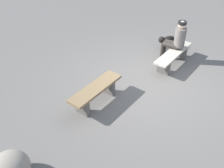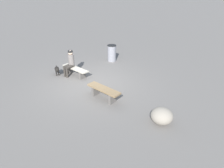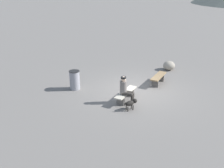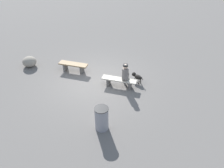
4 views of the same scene
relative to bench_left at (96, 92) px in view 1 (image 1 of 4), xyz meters
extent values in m
cube|color=slate|center=(1.47, -0.27, -0.37)|extent=(210.00, 210.00, 0.06)
cube|color=#605B56|center=(-0.46, -0.11, -0.13)|extent=(0.18, 0.37, 0.40)
cube|color=#605B56|center=(0.46, 0.11, -0.13)|extent=(0.18, 0.37, 0.40)
cube|color=#8C704C|center=(0.00, 0.00, 0.10)|extent=(1.56, 0.73, 0.07)
cube|color=#605B56|center=(2.20, -0.16, -0.15)|extent=(0.18, 0.36, 0.37)
cube|color=#605B56|center=(3.22, 0.08, -0.15)|extent=(0.18, 0.36, 0.37)
cube|color=beige|center=(2.71, -0.04, 0.06)|extent=(1.68, 0.73, 0.05)
cylinder|color=slate|center=(2.98, 0.02, 0.44)|extent=(0.31, 0.31, 0.55)
sphere|color=beige|center=(2.98, 0.02, 0.81)|extent=(0.22, 0.22, 0.22)
cylinder|color=black|center=(2.98, 0.02, 0.87)|extent=(0.24, 0.24, 0.08)
cylinder|color=#38332D|center=(2.98, 0.25, 0.16)|extent=(0.30, 0.46, 0.15)
cylinder|color=#38332D|center=(2.90, 0.46, -0.09)|extent=(0.11, 0.11, 0.50)
cylinder|color=#38332D|center=(2.82, 0.19, 0.16)|extent=(0.30, 0.46, 0.15)
cylinder|color=#38332D|center=(2.74, 0.40, -0.09)|extent=(0.11, 0.11, 0.50)
ellipsoid|color=black|center=(3.34, 0.68, -0.02)|extent=(0.46, 0.33, 0.22)
sphere|color=black|center=(3.09, 0.76, 0.03)|extent=(0.20, 0.20, 0.20)
cylinder|color=black|center=(3.20, 0.66, -0.23)|extent=(0.04, 0.04, 0.21)
cylinder|color=black|center=(3.23, 0.78, -0.23)|extent=(0.04, 0.04, 0.21)
cylinder|color=black|center=(3.46, 0.59, -0.23)|extent=(0.04, 0.04, 0.21)
cylinder|color=black|center=(3.49, 0.71, -0.23)|extent=(0.04, 0.04, 0.21)
cylinder|color=black|center=(3.59, 0.62, 0.02)|extent=(0.12, 0.06, 0.15)
camera|label=1|loc=(-2.83, -4.05, 3.90)|focal=43.19mm
camera|label=2|loc=(-5.68, 3.56, 3.75)|focal=30.85mm
camera|label=3|loc=(10.80, 6.34, 4.74)|focal=39.67mm
camera|label=4|loc=(6.86, -8.10, 6.09)|focal=37.34mm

